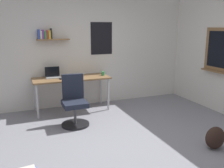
% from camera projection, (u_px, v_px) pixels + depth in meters
% --- Properties ---
extents(ground_plane, '(5.20, 5.20, 0.00)m').
position_uv_depth(ground_plane, '(136.00, 146.00, 3.89)').
color(ground_plane, gray).
rests_on(ground_plane, ground).
extents(wall_back, '(5.00, 0.30, 2.60)m').
position_uv_depth(wall_back, '(89.00, 49.00, 5.82)').
color(wall_back, silver).
rests_on(wall_back, ground).
extents(desk, '(1.64, 0.63, 0.74)m').
position_uv_depth(desk, '(71.00, 81.00, 5.41)').
color(desk, olive).
rests_on(desk, ground).
extents(office_chair, '(0.52, 0.52, 0.95)m').
position_uv_depth(office_chair, '(74.00, 104.00, 4.67)').
color(office_chair, black).
rests_on(office_chair, ground).
extents(laptop, '(0.31, 0.21, 0.23)m').
position_uv_depth(laptop, '(53.00, 75.00, 5.38)').
color(laptop, '#ADAFB5').
rests_on(laptop, desk).
extents(keyboard, '(0.37, 0.13, 0.02)m').
position_uv_depth(keyboard, '(68.00, 78.00, 5.29)').
color(keyboard, black).
rests_on(keyboard, desk).
extents(computer_mouse, '(0.10, 0.06, 0.03)m').
position_uv_depth(computer_mouse, '(81.00, 77.00, 5.39)').
color(computer_mouse, '#262628').
rests_on(computer_mouse, desk).
extents(coffee_mug, '(0.08, 0.08, 0.09)m').
position_uv_depth(coffee_mug, '(103.00, 73.00, 5.61)').
color(coffee_mug, '#338C4C').
rests_on(coffee_mug, desk).
extents(backpack, '(0.32, 0.22, 0.35)m').
position_uv_depth(backpack, '(215.00, 138.00, 3.78)').
color(backpack, black).
rests_on(backpack, ground).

